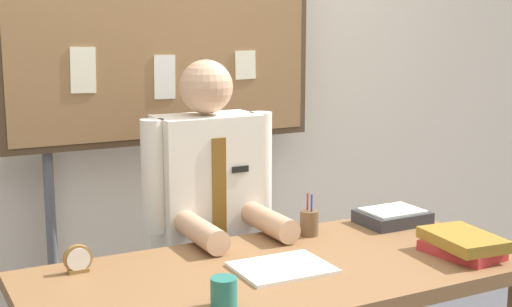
% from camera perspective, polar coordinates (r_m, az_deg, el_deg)
% --- Properties ---
extents(back_wall, '(6.40, 0.08, 2.70)m').
position_cam_1_polar(back_wall, '(3.35, -8.58, 7.24)').
color(back_wall, beige).
rests_on(back_wall, ground_plane).
extents(desk, '(1.65, 0.76, 0.74)m').
position_cam_1_polar(desk, '(2.38, 2.03, -11.20)').
color(desk, brown).
rests_on(desk, ground_plane).
extents(person, '(0.55, 0.56, 1.39)m').
position_cam_1_polar(person, '(2.87, -3.79, -7.46)').
color(person, '#2D2D33').
rests_on(person, ground_plane).
extents(bulletin_board, '(1.42, 0.09, 2.14)m').
position_cam_1_polar(bulletin_board, '(3.15, -7.43, 10.60)').
color(bulletin_board, '#4C3823').
rests_on(bulletin_board, ground_plane).
extents(book_stack, '(0.22, 0.30, 0.08)m').
position_cam_1_polar(book_stack, '(2.55, 16.26, -7.00)').
color(book_stack, '#B22D2D').
rests_on(book_stack, desk).
extents(open_notebook, '(0.31, 0.25, 0.01)m').
position_cam_1_polar(open_notebook, '(2.33, 2.13, -9.17)').
color(open_notebook, white).
rests_on(open_notebook, desk).
extents(desk_clock, '(0.09, 0.04, 0.09)m').
position_cam_1_polar(desk_clock, '(2.36, -14.13, -8.32)').
color(desk_clock, olive).
rests_on(desk_clock, desk).
extents(coffee_mug, '(0.08, 0.08, 0.09)m').
position_cam_1_polar(coffee_mug, '(2.03, -2.60, -11.10)').
color(coffee_mug, '#267266').
rests_on(coffee_mug, desk).
extents(pen_holder, '(0.07, 0.07, 0.16)m').
position_cam_1_polar(pen_holder, '(2.68, 4.30, -5.56)').
color(pen_holder, brown).
rests_on(pen_holder, desk).
extents(paper_tray, '(0.26, 0.20, 0.06)m').
position_cam_1_polar(paper_tray, '(2.88, 10.90, -5.00)').
color(paper_tray, '#333338').
rests_on(paper_tray, desk).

